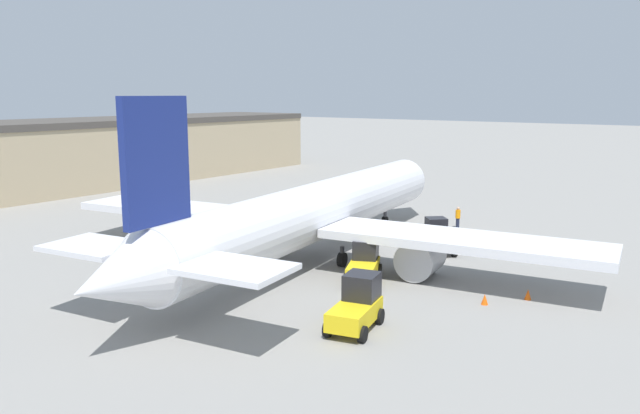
# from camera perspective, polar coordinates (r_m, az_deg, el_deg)

# --- Properties ---
(ground_plane) EXTENTS (400.00, 400.00, 0.00)m
(ground_plane) POSITION_cam_1_polar(r_m,az_deg,el_deg) (41.14, 0.00, -4.52)
(ground_plane) COLOR gray
(airplane) EXTENTS (38.47, 35.85, 10.45)m
(airplane) POSITION_cam_1_polar(r_m,az_deg,el_deg) (39.66, -0.64, -0.63)
(airplane) COLOR white
(airplane) RESTS_ON ground_plane
(ground_crew_worker) EXTENTS (0.38, 0.38, 1.74)m
(ground_crew_worker) POSITION_cam_1_polar(r_m,az_deg,el_deg) (50.53, 12.49, -0.89)
(ground_crew_worker) COLOR #1E2338
(ground_crew_worker) RESTS_ON ground_plane
(baggage_tug) EXTENTS (3.69, 2.54, 2.39)m
(baggage_tug) POSITION_cam_1_polar(r_m,az_deg,el_deg) (28.70, 3.41, -8.92)
(baggage_tug) COLOR yellow
(baggage_tug) RESTS_ON ground_plane
(belt_loader_truck) EXTENTS (3.07, 3.05, 2.30)m
(belt_loader_truck) POSITION_cam_1_polar(r_m,az_deg,el_deg) (42.50, 10.77, -2.75)
(belt_loader_truck) COLOR silver
(belt_loader_truck) RESTS_ON ground_plane
(pushback_tug) EXTENTS (3.66, 2.92, 2.28)m
(pushback_tug) POSITION_cam_1_polar(r_m,az_deg,el_deg) (35.61, 4.04, -5.15)
(pushback_tug) COLOR yellow
(pushback_tug) RESTS_ON ground_plane
(safety_cone_near) EXTENTS (0.36, 0.36, 0.55)m
(safety_cone_near) POSITION_cam_1_polar(r_m,az_deg,el_deg) (32.99, 14.83, -8.16)
(safety_cone_near) COLOR #EF590F
(safety_cone_near) RESTS_ON ground_plane
(safety_cone_far) EXTENTS (0.36, 0.36, 0.55)m
(safety_cone_far) POSITION_cam_1_polar(r_m,az_deg,el_deg) (34.38, 18.48, -7.60)
(safety_cone_far) COLOR #EF590F
(safety_cone_far) RESTS_ON ground_plane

